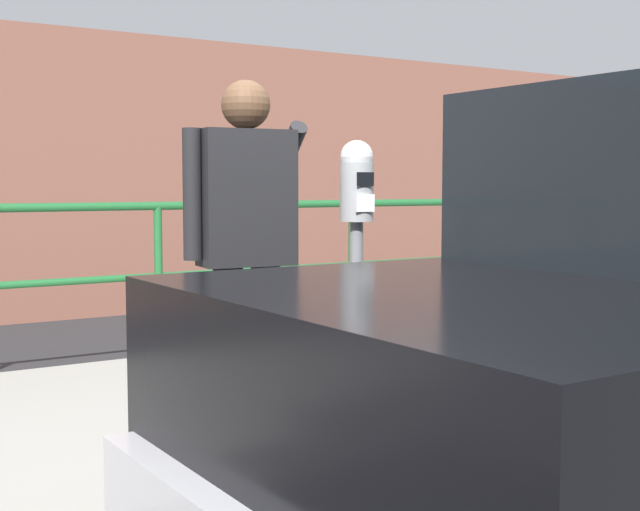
# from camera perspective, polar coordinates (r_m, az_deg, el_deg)

# --- Properties ---
(ground_plane) EXTENTS (160.00, 160.00, 0.00)m
(ground_plane) POSITION_cam_1_polar(r_m,az_deg,el_deg) (4.17, 3.75, -15.07)
(ground_plane) COLOR #2B2B2D
(sidewalk_curb) EXTENTS (36.00, 2.92, 0.12)m
(sidewalk_curb) POSITION_cam_1_polar(r_m,az_deg,el_deg) (5.36, -5.62, -9.93)
(sidewalk_curb) COLOR #9E9B93
(sidewalk_curb) RESTS_ON ground
(parking_meter) EXTENTS (0.18, 0.19, 1.52)m
(parking_meter) POSITION_cam_1_polar(r_m,az_deg,el_deg) (4.46, 2.46, 2.42)
(parking_meter) COLOR slate
(parking_meter) RESTS_ON sidewalk_curb
(pedestrian_at_meter) EXTENTS (0.69, 0.58, 1.80)m
(pedestrian_at_meter) POSITION_cam_1_polar(r_m,az_deg,el_deg) (4.25, -4.96, 1.40)
(pedestrian_at_meter) COLOR black
(pedestrian_at_meter) RESTS_ON sidewalk_curb
(background_railing) EXTENTS (24.06, 0.06, 1.17)m
(background_railing) POSITION_cam_1_polar(r_m,az_deg,el_deg) (6.34, -10.75, 0.38)
(background_railing) COLOR #1E602D
(background_railing) RESTS_ON sidewalk_curb
(backdrop_wall) EXTENTS (32.00, 0.50, 3.05)m
(backdrop_wall) POSITION_cam_1_polar(r_m,az_deg,el_deg) (9.49, -18.20, 5.14)
(backdrop_wall) COLOR brown
(backdrop_wall) RESTS_ON ground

